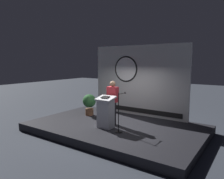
# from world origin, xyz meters

# --- Properties ---
(ground_plane) EXTENTS (40.00, 40.00, 0.00)m
(ground_plane) POSITION_xyz_m (0.00, 0.00, 0.00)
(ground_plane) COLOR #383D47
(stage_platform) EXTENTS (6.40, 4.00, 0.30)m
(stage_platform) POSITION_xyz_m (0.00, 0.00, 0.15)
(stage_platform) COLOR black
(stage_platform) RESTS_ON ground
(banner_display) EXTENTS (4.48, 0.12, 3.10)m
(banner_display) POSITION_xyz_m (-0.02, 1.85, 1.85)
(banner_display) COLOR silver
(banner_display) RESTS_ON stage_platform
(podium) EXTENTS (0.64, 0.50, 1.16)m
(podium) POSITION_xyz_m (-0.05, -0.54, 0.87)
(podium) COLOR silver
(podium) RESTS_ON stage_platform
(speaker_person) EXTENTS (0.40, 0.26, 1.67)m
(speaker_person) POSITION_xyz_m (-0.08, -0.06, 1.15)
(speaker_person) COLOR black
(speaker_person) RESTS_ON stage_platform
(microphone_stand) EXTENTS (0.24, 0.57, 1.35)m
(microphone_stand) POSITION_xyz_m (0.59, -0.63, 0.77)
(microphone_stand) COLOR black
(microphone_stand) RESTS_ON stage_platform
(potted_plant) EXTENTS (0.58, 0.58, 0.94)m
(potted_plant) POSITION_xyz_m (-1.75, 0.54, 0.87)
(potted_plant) COLOR brown
(potted_plant) RESTS_ON stage_platform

